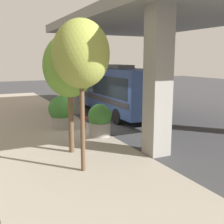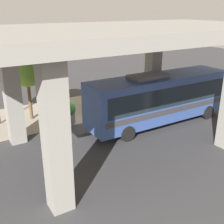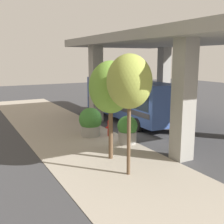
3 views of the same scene
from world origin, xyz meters
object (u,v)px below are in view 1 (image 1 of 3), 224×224
object	(u,v)px
fire_hydrant	(83,119)
bus	(111,87)
street_tree_near	(81,55)
street_tree_far	(69,67)
planter_middle	(62,112)
planter_front	(100,120)

from	to	relation	value
fire_hydrant	bus	bearing A→B (deg)	45.03
street_tree_near	street_tree_far	world-z (taller)	street_tree_near
planter_middle	street_tree_near	world-z (taller)	street_tree_near
fire_hydrant	street_tree_far	world-z (taller)	street_tree_far
fire_hydrant	planter_middle	bearing A→B (deg)	148.92
bus	planter_front	size ratio (longest dim) A/B	6.09
bus	planter_front	distance (m)	6.46
bus	planter_front	bearing A→B (deg)	-120.99
planter_middle	street_tree_near	distance (m)	7.50
bus	fire_hydrant	world-z (taller)	bus
bus	fire_hydrant	xyz separation A→B (m)	(-3.51, -3.52, -1.40)
bus	planter_middle	size ratio (longest dim) A/B	5.44
bus	street_tree_far	world-z (taller)	street_tree_far
planter_middle	street_tree_far	size ratio (longest dim) A/B	0.38
bus	fire_hydrant	size ratio (longest dim) A/B	9.24
bus	street_tree_far	distance (m)	9.32
bus	street_tree_near	bearing A→B (deg)	-120.99
fire_hydrant	planter_front	xyz separation A→B (m)	(0.24, -1.94, 0.29)
bus	street_tree_near	world-z (taller)	street_tree_near
planter_middle	street_tree_near	bearing A→B (deg)	-99.62
planter_front	street_tree_far	xyz separation A→B (m)	(-2.18, -1.89, 2.87)
planter_front	street_tree_near	size ratio (longest dim) A/B	0.32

